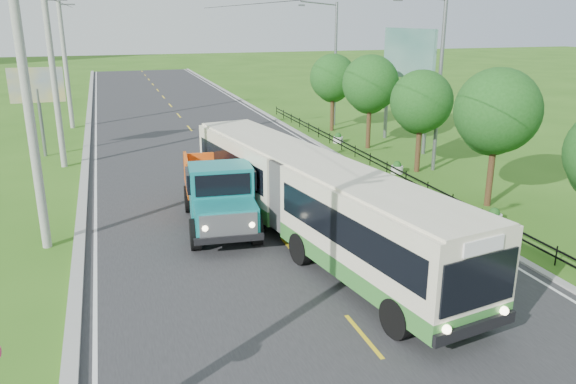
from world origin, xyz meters
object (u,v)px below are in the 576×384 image
planter_mid (397,168)px  tree_fifth (370,86)px  dump_truck (219,189)px  streetlight_mid (437,79)px  pole_near (29,106)px  tree_fourth (421,104)px  pole_mid (54,73)px  tree_third (496,115)px  planter_near (494,217)px  planter_far (338,138)px  pole_far (65,58)px  billboard_left (37,91)px  tree_back (333,80)px  billboard_right (408,61)px  streetlight_far (333,60)px  bus (310,194)px

planter_mid → tree_fifth: bearing=78.4°
planter_mid → dump_truck: 11.62m
streetlight_mid → pole_near: bearing=-165.2°
pole_near → streetlight_mid: 19.56m
tree_fourth → tree_fifth: 6.01m
pole_mid → dump_truck: pole_mid is taller
tree_third → planter_mid: tree_third is taller
planter_near → planter_far: size_ratio=1.00×
pole_mid → pole_far: size_ratio=1.00×
tree_third → dump_truck: tree_third is taller
pole_near → dump_truck: size_ratio=1.50×
planter_far → pole_far: bearing=146.9°
planter_near → billboard_left: 25.78m
pole_far → planter_far: pole_far is taller
tree_back → streetlight_mid: 12.23m
planter_mid → billboard_right: billboard_right is taller
tree_fifth → planter_mid: (-1.26, -6.14, -3.57)m
planter_near → tree_fourth: bearing=81.2°
pole_near → pole_far: 24.00m
tree_fifth → streetlight_far: 7.97m
planter_far → dump_truck: size_ratio=0.10×
planter_far → bus: 17.43m
dump_truck → planter_near: bearing=-11.5°
tree_fourth → streetlight_mid: 1.54m
planter_mid → planter_far: size_ratio=1.00×
pole_mid → streetlight_mid: pole_mid is taller
planter_near → dump_truck: 11.07m
billboard_left → billboard_right: size_ratio=0.71×
planter_near → billboard_right: (3.70, 14.00, 5.06)m
planter_near → planter_far: 16.00m
streetlight_far → billboard_right: bearing=-78.3°
pole_far → streetlight_mid: 26.80m
tree_third → streetlight_far: 19.90m
tree_back → bus: bearing=-114.6°
streetlight_far → dump_truck: streetlight_far is taller
planter_near → tree_back: bearing=86.4°
billboard_right → dump_truck: 18.25m
tree_fifth → bus: tree_fifth is taller
streetlight_far → billboard_right: 8.18m
tree_fourth → billboard_left: 21.72m
pole_mid → billboard_right: size_ratio=1.37×
pole_far → billboard_right: (20.56, -13.00, 0.25)m
billboard_left → planter_near: bearing=-44.8°
pole_mid → dump_truck: size_ratio=1.50×
pole_mid → tree_third: (18.12, -12.86, -1.11)m
pole_mid → tree_fourth: pole_mid is taller
pole_far → planter_near: pole_far is taller
tree_fifth → tree_fourth: bearing=-90.0°
pole_mid → billboard_right: bearing=-2.8°
tree_fourth → bus: 11.95m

